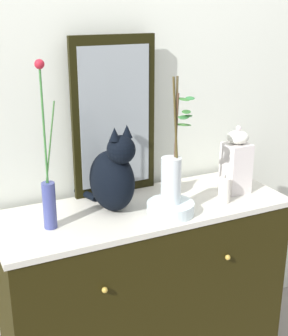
% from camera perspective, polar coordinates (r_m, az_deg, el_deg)
% --- Properties ---
extents(wall_back, '(4.40, 0.08, 2.60)m').
position_cam_1_polar(wall_back, '(2.27, -3.47, 7.55)').
color(wall_back, silver).
rests_on(wall_back, ground_plane).
extents(sideboard, '(1.30, 0.50, 0.90)m').
position_cam_1_polar(sideboard, '(2.33, 0.00, -14.80)').
color(sideboard, black).
rests_on(sideboard, ground_plane).
extents(mirror_leaning, '(0.39, 0.03, 0.72)m').
position_cam_1_polar(mirror_leaning, '(2.17, -3.57, 6.04)').
color(mirror_leaning, black).
rests_on(mirror_leaning, sideboard).
extents(cat_sitting, '(0.23, 0.41, 0.38)m').
position_cam_1_polar(cat_sitting, '(2.03, -3.73, -0.97)').
color(cat_sitting, black).
rests_on(cat_sitting, sideboard).
extents(vase_slim_green, '(0.07, 0.05, 0.66)m').
position_cam_1_polar(vase_slim_green, '(1.90, -11.30, -2.74)').
color(vase_slim_green, '#3B4383').
rests_on(vase_slim_green, sideboard).
extents(bowl_porcelain, '(0.20, 0.20, 0.05)m').
position_cam_1_polar(bowl_porcelain, '(2.04, 3.16, -4.80)').
color(bowl_porcelain, white).
rests_on(bowl_porcelain, sideboard).
extents(vase_glass_clear, '(0.14, 0.13, 0.53)m').
position_cam_1_polar(vase_glass_clear, '(1.98, 3.36, -0.72)').
color(vase_glass_clear, silver).
rests_on(vase_glass_clear, bowl_porcelain).
extents(jar_lidded_porcelain, '(0.11, 0.11, 0.32)m').
position_cam_1_polar(jar_lidded_porcelain, '(2.27, 10.92, 0.64)').
color(jar_lidded_porcelain, silver).
rests_on(jar_lidded_porcelain, sideboard).
extents(candle_pillar, '(0.05, 0.05, 0.13)m').
position_cam_1_polar(candle_pillar, '(2.17, 9.54, -2.60)').
color(candle_pillar, silver).
rests_on(candle_pillar, sideboard).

